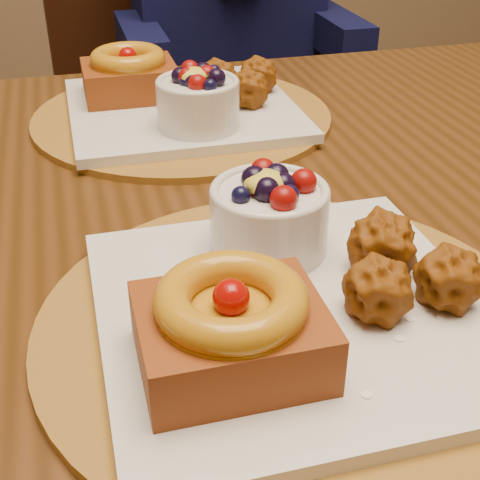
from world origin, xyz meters
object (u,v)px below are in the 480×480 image
(place_setting_near, at_px, (287,293))
(chair_far, at_px, (168,114))
(place_setting_far, at_px, (180,100))
(dining_table, at_px, (224,259))

(place_setting_near, distance_m, chair_far, 1.12)
(place_setting_far, distance_m, chair_far, 0.71)
(dining_table, relative_size, chair_far, 1.71)
(place_setting_near, relative_size, chair_far, 0.40)
(place_setting_near, height_order, place_setting_far, same)
(dining_table, distance_m, chair_far, 0.88)
(dining_table, distance_m, place_setting_far, 0.24)
(dining_table, height_order, place_setting_far, place_setting_far)
(place_setting_near, xyz_separation_m, chair_far, (0.08, 1.08, -0.26))
(dining_table, relative_size, place_setting_near, 4.21)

